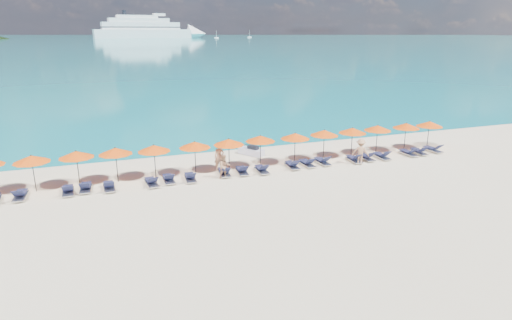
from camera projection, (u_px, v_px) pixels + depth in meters
name	position (u px, v px, depth m)	size (l,w,h in m)	color
ground	(273.00, 193.00, 25.17)	(1400.00, 1400.00, 0.00)	beige
sea	(103.00, 37.00, 619.77)	(1600.00, 1300.00, 0.01)	#1FA9B2
cruise_ship	(153.00, 30.00, 548.72)	(145.56, 37.28, 40.09)	white
sailboat_near	(216.00, 37.00, 554.93)	(5.32, 1.77, 9.75)	white
sailboat_far	(250.00, 37.00, 608.36)	(5.43, 1.81, 9.95)	white
jetski	(252.00, 151.00, 32.91)	(1.74, 2.15, 0.73)	silver
beachgoer_a	(219.00, 157.00, 29.07)	(0.68, 0.45, 1.88)	tan
beachgoer_b	(225.00, 166.00, 27.56)	(0.77, 0.44, 1.58)	tan
beachgoer_c	(361.00, 151.00, 30.50)	(1.19, 0.55, 1.84)	tan
umbrella_1	(31.00, 159.00, 24.91)	(2.10, 2.10, 2.28)	black
umbrella_2	(76.00, 154.00, 25.83)	(2.10, 2.10, 2.28)	black
umbrella_3	(115.00, 151.00, 26.55)	(2.10, 2.10, 2.28)	black
umbrella_4	(154.00, 148.00, 27.17)	(2.10, 2.10, 2.28)	black
umbrella_5	(195.00, 145.00, 28.01)	(2.10, 2.10, 2.28)	black
umbrella_6	(229.00, 142.00, 28.72)	(2.10, 2.10, 2.28)	black
umbrella_7	(260.00, 138.00, 29.65)	(2.10, 2.10, 2.28)	black
umbrella_8	(295.00, 136.00, 30.33)	(2.10, 2.10, 2.28)	black
umbrella_9	(324.00, 133.00, 31.31)	(2.10, 2.10, 2.28)	black
umbrella_10	(353.00, 130.00, 32.02)	(2.10, 2.10, 2.28)	black
umbrella_11	(378.00, 128.00, 32.84)	(2.10, 2.10, 2.28)	black
umbrella_12	(406.00, 126.00, 33.63)	(2.10, 2.10, 2.28)	black
umbrella_13	(430.00, 124.00, 34.29)	(2.10, 2.10, 2.28)	black
lounger_2	(20.00, 195.00, 24.29)	(0.68, 1.72, 0.66)	silver
lounger_3	(68.00, 190.00, 25.00)	(0.69, 1.72, 0.66)	silver
lounger_4	(86.00, 187.00, 25.47)	(0.72, 1.73, 0.66)	silver
lounger_5	(109.00, 186.00, 25.65)	(0.70, 1.73, 0.66)	silver
lounger_6	(152.00, 182.00, 26.38)	(0.79, 1.75, 0.66)	silver
lounger_7	(169.00, 179.00, 26.96)	(0.63, 1.70, 0.66)	silver
lounger_8	(190.00, 177.00, 27.22)	(0.73, 1.74, 0.66)	silver
lounger_9	(224.00, 172.00, 28.22)	(0.75, 1.74, 0.66)	silver
lounger_10	(242.00, 170.00, 28.54)	(0.78, 1.75, 0.66)	silver
lounger_11	(262.00, 169.00, 28.79)	(0.67, 1.72, 0.66)	silver
lounger_12	(292.00, 165.00, 29.72)	(0.71, 1.73, 0.66)	silver
lounger_13	(307.00, 163.00, 30.15)	(0.66, 1.72, 0.66)	silver
lounger_14	(322.00, 161.00, 30.59)	(0.65, 1.71, 0.66)	silver
lounger_15	(354.00, 159.00, 31.12)	(0.74, 1.74, 0.66)	silver
lounger_16	(366.00, 157.00, 31.61)	(0.65, 1.71, 0.66)	silver
lounger_17	(382.00, 156.00, 31.92)	(0.70, 1.73, 0.66)	silver
lounger_18	(408.00, 152.00, 32.76)	(0.71, 1.73, 0.66)	silver
lounger_19	(419.00, 151.00, 33.10)	(0.75, 1.74, 0.66)	silver
lounger_20	(433.00, 149.00, 33.70)	(0.76, 1.75, 0.66)	silver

